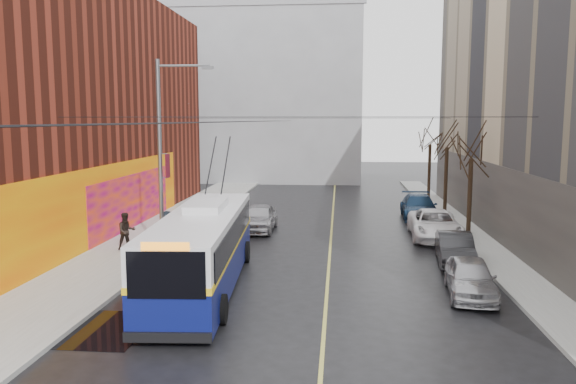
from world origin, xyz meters
name	(u,v)px	position (x,y,z in m)	size (l,w,h in m)	color
ground	(270,344)	(0.00, 0.00, 0.00)	(140.00, 140.00, 0.00)	black
sidewalk_left	(142,243)	(-8.00, 12.00, 0.07)	(4.00, 60.00, 0.15)	gray
sidewalk_right	(487,251)	(9.00, 12.00, 0.07)	(2.00, 60.00, 0.15)	gray
lane_line	(331,240)	(1.50, 14.00, 0.00)	(0.12, 50.00, 0.01)	#BFB74C
building_left	(7,107)	(-15.99, 13.99, 6.99)	(12.11, 36.00, 14.00)	#5A1D12
building_far	(266,94)	(-6.00, 44.99, 9.02)	(20.50, 12.10, 18.00)	gray
streetlight_pole	(163,152)	(-6.14, 10.00, 4.85)	(2.65, 0.60, 9.00)	slate
catenary_wires	(256,121)	(-2.54, 14.77, 6.25)	(18.00, 60.00, 0.22)	black
tree_near	(472,144)	(9.00, 16.00, 4.98)	(3.20, 3.20, 6.40)	black
tree_mid	(447,136)	(9.00, 23.00, 5.25)	(3.20, 3.20, 6.68)	black
tree_far	(430,135)	(9.00, 30.00, 5.14)	(3.20, 3.20, 6.57)	black
puddle	(105,329)	(-5.12, 0.67, 0.00)	(2.49, 3.24, 0.01)	black
pigeons_flying	(232,107)	(-3.00, 10.54, 6.89)	(4.18, 1.22, 1.01)	slate
trolleybus	(203,248)	(-3.16, 5.15, 1.54)	(3.32, 11.79, 5.53)	#0B1154
parked_car_a	(470,278)	(6.63, 4.98, 0.69)	(1.63, 4.05, 1.38)	#B0B0B5
parked_car_b	(455,249)	(7.00, 9.58, 0.68)	(1.45, 4.15, 1.37)	#29292C
parked_car_c	(435,225)	(7.00, 14.89, 0.76)	(2.52, 5.46, 1.52)	white
parked_car_d	(419,207)	(7.00, 20.95, 0.76)	(2.14, 5.26, 1.53)	navy
following_car	(259,218)	(-2.62, 16.16, 0.76)	(1.80, 4.48, 1.53)	#9C9BA0
pedestrian_a	(163,230)	(-6.69, 11.36, 0.92)	(0.56, 0.37, 1.54)	black
pedestrian_b	(126,231)	(-8.16, 10.35, 1.04)	(0.86, 0.67, 1.78)	black
pedestrian_c	(168,228)	(-6.50, 11.46, 1.00)	(1.10, 0.63, 1.70)	black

